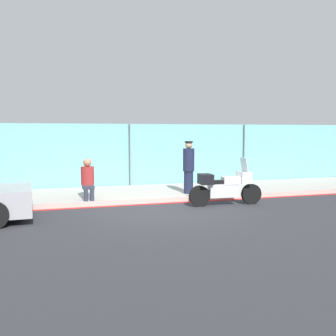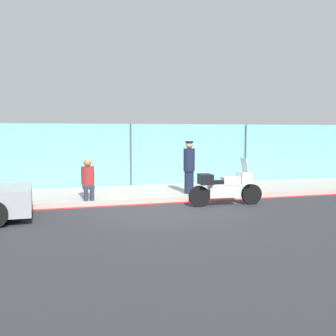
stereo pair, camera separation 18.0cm
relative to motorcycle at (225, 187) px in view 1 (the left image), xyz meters
The scene contains 7 objects.
ground_plane 2.17m from the motorcycle, behind, with size 120.00×120.00×0.00m, color #2D2D33.
sidewalk 3.29m from the motorcycle, 129.55° to the left, with size 35.90×3.19×0.15m.
curb_paint_stripe 2.30m from the motorcycle, 158.28° to the left, with size 35.90×0.18×0.01m.
storefront_fence 4.72m from the motorcycle, 116.30° to the left, with size 34.11×0.17×2.49m.
motorcycle is the anchor object (origin of this frame).
officer_standing 1.71m from the motorcycle, 111.82° to the left, with size 0.37×0.37×1.73m.
person_seated_on_curb 4.15m from the motorcycle, 160.91° to the left, with size 0.40×0.65×1.23m.
Camera 1 is at (-2.94, -10.27, 2.19)m, focal length 42.00 mm.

